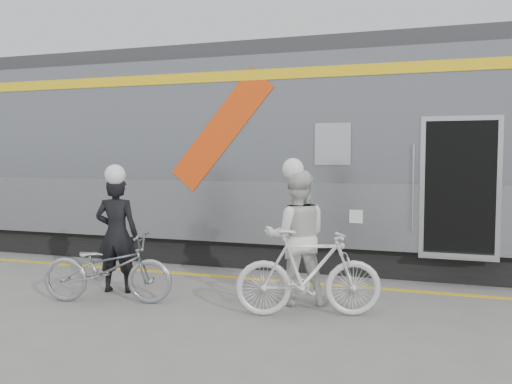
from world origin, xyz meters
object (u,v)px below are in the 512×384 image
at_px(woman, 296,237).
at_px(bicycle_left, 108,268).
at_px(bicycle_right, 308,273).
at_px(man, 117,234).

bearing_deg(woman, bicycle_left, -0.96).
distance_m(woman, bicycle_right, 0.73).
distance_m(bicycle_left, bicycle_right, 2.84).
bearing_deg(bicycle_right, woman, 10.17).
relative_size(man, bicycle_left, 0.95).
relative_size(bicycle_left, woman, 0.99).
xyz_separation_m(man, bicycle_right, (3.03, -0.30, -0.32)).
bearing_deg(bicycle_left, woman, -86.08).
height_order(man, bicycle_right, man).
xyz_separation_m(man, bicycle_left, (0.20, -0.55, -0.40)).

